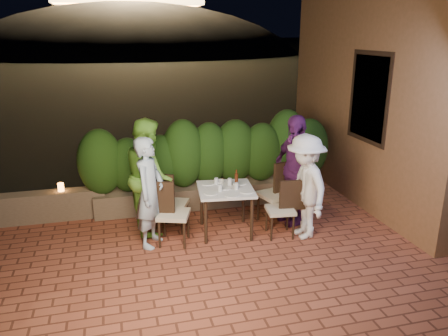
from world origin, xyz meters
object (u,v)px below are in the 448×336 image
object	(u,v)px
dining_table	(226,211)
beer_bottle	(236,178)
diner_white	(305,187)
parapet_lamp	(61,187)
chair_left_back	(173,203)
diner_purple	(295,170)
chair_left_front	(174,213)
diner_blue	(150,192)
diner_green	(149,175)
chair_right_back	(275,193)
chair_right_front	(280,209)
bowl	(219,182)

from	to	relation	value
dining_table	beer_bottle	distance (m)	0.55
diner_white	parapet_lamp	size ratio (longest dim) A/B	11.67
chair_left_back	diner_purple	bearing A→B (deg)	17.94
chair_left_front	diner_white	distance (m)	2.03
chair_left_front	parapet_lamp	xyz separation A→B (m)	(-1.71, 1.38, 0.08)
beer_bottle	diner_blue	xyz separation A→B (m)	(-1.36, -0.14, -0.06)
diner_blue	diner_green	world-z (taller)	diner_green
dining_table	beer_bottle	bearing A→B (deg)	9.53
beer_bottle	chair_left_back	size ratio (longest dim) A/B	0.30
diner_purple	chair_right_back	bearing A→B (deg)	-109.73
chair_right_back	diner_blue	world-z (taller)	diner_blue
dining_table	diner_white	size ratio (longest dim) A/B	0.52
diner_white	chair_left_back	bearing A→B (deg)	-114.88
chair_right_back	chair_right_front	bearing A→B (deg)	62.02
diner_blue	parapet_lamp	xyz separation A→B (m)	(-1.37, 1.34, -0.26)
diner_purple	chair_right_front	bearing A→B (deg)	-52.07
diner_purple	diner_white	bearing A→B (deg)	-16.40
beer_bottle	diner_white	bearing A→B (deg)	-24.97
diner_white	diner_purple	size ratio (longest dim) A/B	0.89
chair_left_front	diner_green	size ratio (longest dim) A/B	0.53
chair_left_back	diner_blue	size ratio (longest dim) A/B	0.56
beer_bottle	chair_left_front	bearing A→B (deg)	-169.99
beer_bottle	diner_green	bearing A→B (deg)	162.63
chair_right_front	chair_right_back	world-z (taller)	chair_right_back
dining_table	chair_left_back	size ratio (longest dim) A/B	0.91
diner_green	chair_left_back	bearing A→B (deg)	-113.36
bowl	chair_right_back	xyz separation A→B (m)	(0.93, -0.09, -0.26)
chair_left_back	chair_right_back	bearing A→B (deg)	18.76
bowl	diner_green	xyz separation A→B (m)	(-1.10, 0.16, 0.14)
chair_left_front	chair_right_front	xyz separation A→B (m)	(1.64, -0.17, -0.04)
chair_right_front	diner_purple	distance (m)	0.76
parapet_lamp	bowl	bearing A→B (deg)	-20.73
bowl	chair_left_front	xyz separation A→B (m)	(-0.81, -0.43, -0.28)
chair_right_front	diner_purple	size ratio (longest dim) A/B	0.50
chair_left_back	diner_white	world-z (taller)	diner_white
diner_green	diner_purple	size ratio (longest dim) A/B	1.00
diner_blue	diner_purple	distance (m)	2.39
chair_left_front	chair_left_back	bearing A→B (deg)	101.18
bowl	diner_white	xyz separation A→B (m)	(1.17, -0.69, 0.05)
beer_bottle	chair_right_front	distance (m)	0.83
chair_left_front	diner_green	world-z (taller)	diner_green
diner_purple	parapet_lamp	xyz separation A→B (m)	(-3.75, 1.10, -0.34)
chair_left_back	diner_white	bearing A→B (deg)	2.43
beer_bottle	diner_blue	bearing A→B (deg)	-174.21
diner_blue	diner_purple	bearing A→B (deg)	-56.60
chair_right_front	diner_white	distance (m)	0.51
chair_left_back	chair_right_front	distance (m)	1.70
dining_table	chair_left_back	world-z (taller)	chair_left_back
bowl	diner_purple	world-z (taller)	diner_purple
beer_bottle	diner_green	distance (m)	1.38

